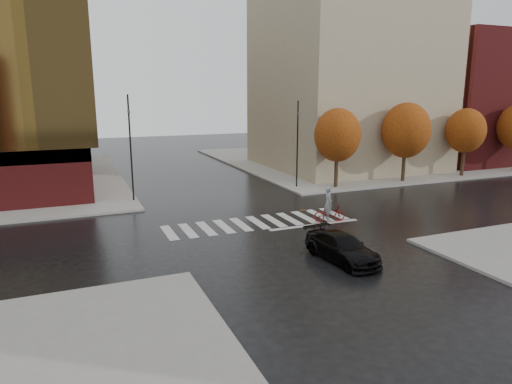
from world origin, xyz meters
The scene contains 15 objects.
ground centered at (0.00, 0.00, 0.00)m, with size 120.00×120.00×0.00m, color black.
sidewalk_ne centered at (21.00, 21.00, 0.07)m, with size 30.00×30.00×0.15m, color gray.
crosswalk centered at (0.00, 0.50, 0.01)m, with size 12.00×3.00×0.01m, color silver.
building_ne_tan centered at (17.00, 17.00, 9.15)m, with size 16.00×16.00×18.00m, color gray.
building_ne_brick centered at (33.00, 16.00, 7.15)m, with size 14.00×14.00×14.00m, color maroon.
building_nw_far centered at (-16.00, 37.00, 10.15)m, with size 14.00×12.00×20.00m, color gray.
tree_ne_a centered at (10.00, 7.40, 4.46)m, with size 3.80×3.80×6.50m.
tree_ne_b centered at (17.00, 7.40, 4.62)m, with size 4.20×4.20×6.89m.
tree_ne_c centered at (24.00, 7.40, 4.37)m, with size 3.60×3.60×6.31m.
sedan centered at (1.20, -7.03, 0.64)m, with size 1.80×4.43×1.29m, color black.
cyclist centered at (4.18, -1.00, 0.77)m, with size 2.09×1.14×2.25m.
traffic_light_nw centered at (-6.30, 9.00, 4.52)m, with size 0.21×0.19×7.60m.
traffic_light_ne centered at (7.03, 8.76, 4.16)m, with size 0.19×0.21×7.08m.
fire_hydrant centered at (-9.36, 10.00, 0.59)m, with size 0.29×0.29×0.80m.
manhole centered at (4.00, 2.00, 0.01)m, with size 0.54×0.54×0.01m, color #4B381B.
Camera 1 is at (-10.54, -24.52, 7.88)m, focal length 32.00 mm.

